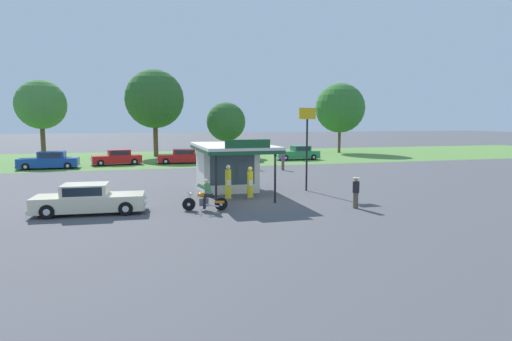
{
  "coord_description": "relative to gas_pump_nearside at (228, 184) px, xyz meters",
  "views": [
    {
      "loc": [
        -6.32,
        -21.87,
        4.37
      ],
      "look_at": [
        0.65,
        2.74,
        1.4
      ],
      "focal_mm": 29.52,
      "sensor_mm": 36.0,
      "label": 1
    }
  ],
  "objects": [
    {
      "name": "roadside_pole_sign",
      "position": [
        5.46,
        1.77,
        2.63
      ],
      "size": [
        1.1,
        0.12,
        5.23
      ],
      "color": "black",
      "rests_on": "ground"
    },
    {
      "name": "parked_car_back_row_far_right",
      "position": [
        12.99,
        22.46,
        -0.18
      ],
      "size": [
        5.23,
        2.06,
        1.62
      ],
      "color": "#2D844C",
      "rests_on": "ground"
    },
    {
      "name": "motorcycle_with_rider",
      "position": [
        -1.67,
        -2.53,
        -0.26
      ],
      "size": [
        2.19,
        0.82,
        1.58
      ],
      "color": "black",
      "rests_on": "ground"
    },
    {
      "name": "tree_oak_right",
      "position": [
        -2.65,
        31.62,
        6.18
      ],
      "size": [
        7.25,
        7.25,
        10.81
      ],
      "color": "brown",
      "rests_on": "ground"
    },
    {
      "name": "parked_car_back_row_left",
      "position": [
        -6.84,
        22.09,
        -0.2
      ],
      "size": [
        5.17,
        2.58,
        1.54
      ],
      "color": "red",
      "rests_on": "ground"
    },
    {
      "name": "tree_oak_far_right",
      "position": [
        -14.76,
        27.85,
        5.29
      ],
      "size": [
        5.31,
        5.31,
        8.89
      ],
      "color": "brown",
      "rests_on": "ground"
    },
    {
      "name": "featured_classic_sedan",
      "position": [
        -7.14,
        -1.69,
        -0.25
      ],
      "size": [
        5.31,
        2.11,
        1.44
      ],
      "color": "beige",
      "rests_on": "ground"
    },
    {
      "name": "parked_car_back_row_centre_right",
      "position": [
        -0.29,
        21.83,
        -0.22
      ],
      "size": [
        5.27,
        2.18,
        1.49
      ],
      "color": "red",
      "rests_on": "ground"
    },
    {
      "name": "service_station_kiosk",
      "position": [
        0.64,
        3.03,
        0.85
      ],
      "size": [
        4.13,
        7.42,
        3.46
      ],
      "color": "silver",
      "rests_on": "ground"
    },
    {
      "name": "parked_car_back_row_centre_left",
      "position": [
        -12.78,
        19.88,
        -0.17
      ],
      "size": [
        5.41,
        1.93,
        1.63
      ],
      "color": "#19479E",
      "rests_on": "ground"
    },
    {
      "name": "grass_verge_strip",
      "position": [
        1.47,
        28.99,
        -0.91
      ],
      "size": [
        120.0,
        24.0,
        0.01
      ],
      "primitive_type": "cube",
      "color": "#56843D",
      "rests_on": "ground"
    },
    {
      "name": "tree_oak_distant_spare",
      "position": [
        22.81,
        31.48,
        5.2
      ],
      "size": [
        6.9,
        6.9,
        9.74
      ],
      "color": "brown",
      "rests_on": "ground"
    },
    {
      "name": "bystander_standing_back_lot",
      "position": [
        5.42,
        14.33,
        0.03
      ],
      "size": [
        0.34,
        0.34,
        1.77
      ],
      "color": "black",
      "rests_on": "ground"
    },
    {
      "name": "gas_pump_nearside",
      "position": [
        0.0,
        0.0,
        0.0
      ],
      "size": [
        0.44,
        0.44,
        1.99
      ],
      "color": "slate",
      "rests_on": "ground"
    },
    {
      "name": "bystander_strolling_foreground",
      "position": [
        5.75,
        -4.03,
        -0.06
      ],
      "size": [
        0.35,
        0.35,
        1.59
      ],
      "color": "brown",
      "rests_on": "ground"
    },
    {
      "name": "tree_oak_centre",
      "position": [
        6.0,
        29.3,
        3.45
      ],
      "size": [
        4.88,
        4.88,
        6.81
      ],
      "color": "brown",
      "rests_on": "ground"
    },
    {
      "name": "bystander_chatting_near_pumps",
      "position": [
        7.82,
        12.93,
        -0.08
      ],
      "size": [
        0.34,
        0.34,
        1.59
      ],
      "color": "brown",
      "rests_on": "ground"
    },
    {
      "name": "gas_pump_offside",
      "position": [
        1.28,
        -0.0,
        -0.07
      ],
      "size": [
        0.44,
        0.44,
        1.85
      ],
      "color": "slate",
      "rests_on": "ground"
    },
    {
      "name": "ground_plane",
      "position": [
        1.47,
        -1.01,
        -0.91
      ],
      "size": [
        300.0,
        300.0,
        0.0
      ],
      "primitive_type": "plane",
      "color": "#4C4C51"
    },
    {
      "name": "parked_car_second_row_spare",
      "position": [
        5.72,
        22.12,
        -0.21
      ],
      "size": [
        5.21,
        3.22,
        1.55
      ],
      "color": "beige",
      "rests_on": "ground"
    }
  ]
}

